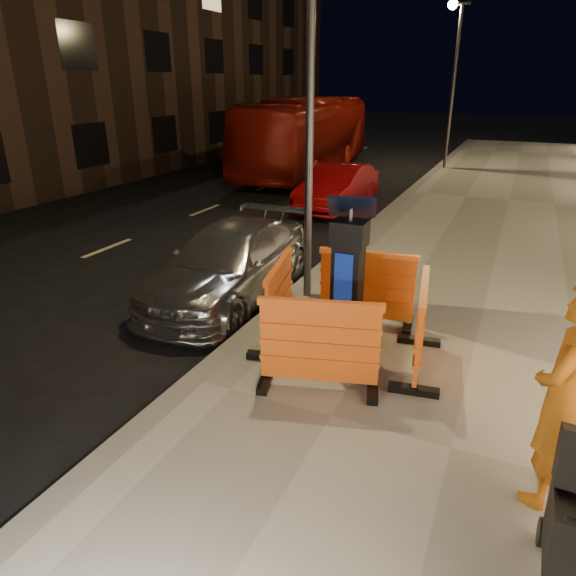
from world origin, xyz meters
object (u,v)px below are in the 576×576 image
at_px(parking_kiosk, 347,282).
at_px(barrier_kerbside, 279,301).
at_px(bus_doubledecker, 307,172).
at_px(barrier_back, 367,288).
at_px(car_silver, 231,296).
at_px(car_red, 337,209).
at_px(barrier_bldgside, 420,327).
at_px(man, 565,398).
at_px(barrier_front, 319,345).

height_order(parking_kiosk, barrier_kerbside, parking_kiosk).
bearing_deg(bus_doubledecker, barrier_back, -68.69).
bearing_deg(bus_doubledecker, car_silver, -77.74).
height_order(barrier_kerbside, car_silver, barrier_kerbside).
bearing_deg(car_red, barrier_bldgside, -63.16).
height_order(car_red, man, man).
height_order(car_silver, car_red, car_red).
bearing_deg(barrier_kerbside, barrier_bldgside, -102.42).
distance_m(barrier_front, car_silver, 3.46).
relative_size(barrier_kerbside, car_red, 0.37).
distance_m(barrier_back, barrier_kerbside, 1.34).
relative_size(car_silver, bus_doubledecker, 0.40).
bearing_deg(car_silver, barrier_front, -44.25).
bearing_deg(car_silver, barrier_bldgside, -23.01).
xyz_separation_m(car_red, bus_doubledecker, (-3.31, 5.80, 0.00)).
relative_size(barrier_back, barrier_kerbside, 1.00).
bearing_deg(parking_kiosk, barrier_kerbside, 169.58).
height_order(barrier_front, car_silver, barrier_front).
height_order(barrier_front, car_red, barrier_front).
bearing_deg(barrier_kerbside, car_red, 1.42).
height_order(barrier_back, man, man).
relative_size(barrier_back, car_silver, 0.34).
relative_size(parking_kiosk, barrier_back, 1.40).
bearing_deg(parking_kiosk, car_red, 99.42).
xyz_separation_m(car_silver, car_red, (-0.49, 6.98, 0.00)).
bearing_deg(car_red, barrier_kerbside, -74.74).
height_order(barrier_back, car_red, barrier_back).
bearing_deg(car_silver, parking_kiosk, -29.90).
relative_size(bus_doubledecker, man, 5.28).
xyz_separation_m(car_silver, bus_doubledecker, (-3.80, 12.78, 0.00)).
height_order(barrier_bldgside, man, man).
relative_size(barrier_back, car_red, 0.37).
height_order(barrier_back, car_silver, barrier_back).
relative_size(parking_kiosk, car_red, 0.52).
distance_m(barrier_back, car_red, 7.97).
bearing_deg(barrier_front, man, -33.57).
xyz_separation_m(barrier_front, barrier_kerbside, (-0.95, 0.95, 0.00)).
height_order(car_red, bus_doubledecker, bus_doubledecker).
bearing_deg(car_silver, car_red, 91.98).
xyz_separation_m(barrier_back, bus_doubledecker, (-6.31, 13.16, -0.70)).
bearing_deg(parking_kiosk, car_silver, 141.70).
relative_size(barrier_back, man, 0.72).
bearing_deg(barrier_back, barrier_kerbside, -142.42).
bearing_deg(man, bus_doubledecker, -127.82).
bearing_deg(barrier_back, barrier_bldgside, -52.42).
height_order(parking_kiosk, car_silver, parking_kiosk).
relative_size(barrier_bldgside, car_red, 0.37).
xyz_separation_m(barrier_front, car_red, (-3.00, 9.25, -0.70)).
relative_size(parking_kiosk, man, 1.00).
xyz_separation_m(barrier_kerbside, man, (3.32, -1.73, 0.44)).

